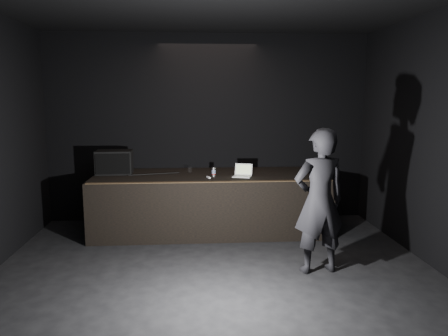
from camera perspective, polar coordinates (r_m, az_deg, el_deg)
name	(u,v)px	position (r m, az deg, el deg)	size (l,w,h in m)	color
ground	(219,299)	(5.30, -0.61, -16.78)	(7.00, 7.00, 0.00)	black
room_walls	(219,125)	(4.78, -0.65, 5.62)	(6.10, 7.10, 3.52)	black
stage_riser	(210,202)	(7.71, -1.83, -4.50)	(4.00, 1.50, 1.00)	black
riser_lip	(212,182)	(6.91, -1.63, -1.80)	(3.92, 0.10, 0.01)	brown
stage_monitor	(114,162)	(7.88, -14.14, 0.75)	(0.63, 0.47, 0.41)	black
cable	(154,174)	(7.69, -9.13, -0.77)	(0.02, 0.02, 0.89)	black
laptop	(243,173)	(7.41, 2.46, -0.68)	(0.37, 0.35, 0.21)	silver
beer_can	(214,172)	(7.38, -1.36, -0.53)	(0.07, 0.07, 0.16)	silver
plastic_cup	(190,170)	(7.80, -4.49, -0.25)	(0.08, 0.08, 0.10)	white
wii_remote	(208,177)	(7.26, -2.04, -1.22)	(0.03, 0.14, 0.03)	white
person	(319,201)	(5.91, 12.33, -4.26)	(0.71, 0.46, 1.94)	black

